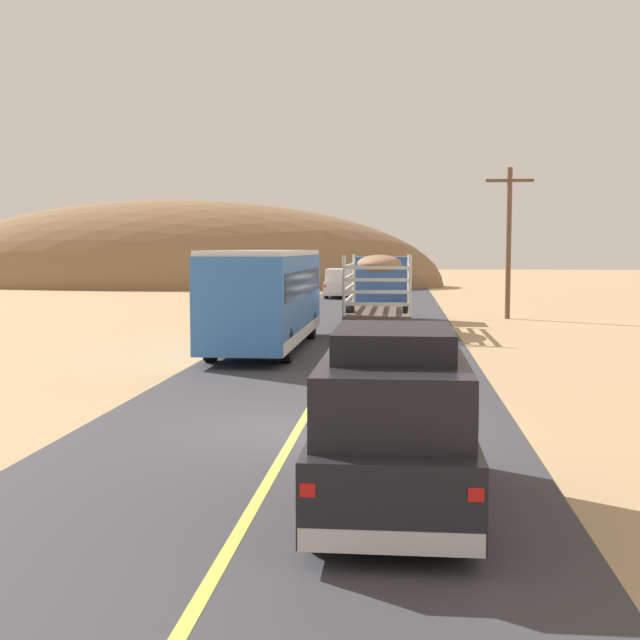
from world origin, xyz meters
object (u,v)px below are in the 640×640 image
Objects in this scene: bus at (266,296)px; car_far at (340,282)px; suv_near at (393,420)px; power_pole_mid at (509,238)px; livestock_truck at (381,283)px.

car_far is (0.28, 29.16, -0.66)m from bus.
power_pole_mid is (5.04, 29.56, 2.65)m from suv_near.
livestock_truck reaches higher than car_far.
power_pole_mid is at bearing 29.04° from livestock_truck.
suv_near reaches higher than car_far.
suv_near is 1.00× the size of car_far.
bus is at bearing -125.60° from power_pole_mid.
car_far is at bearing 119.30° from power_pole_mid.
bus is 16.16m from power_pole_mid.
livestock_truck is at bearing 91.76° from suv_near.
power_pole_mid reaches higher than suv_near.
power_pole_mid is at bearing -60.70° from car_far.
power_pole_mid is (9.05, -16.12, 2.71)m from car_far.
suv_near is 0.46× the size of bus.
livestock_truck is at bearing -150.96° from power_pole_mid.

